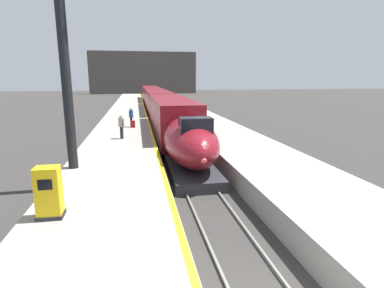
% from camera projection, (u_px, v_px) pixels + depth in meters
% --- Properties ---
extents(platform_left, '(4.80, 110.00, 1.05)m').
position_uv_depth(platform_left, '(125.00, 127.00, 29.60)').
color(platform_left, gray).
rests_on(platform_left, ground).
extents(platform_right, '(4.80, 110.00, 1.05)m').
position_uv_depth(platform_right, '(205.00, 125.00, 31.02)').
color(platform_right, gray).
rests_on(platform_right, ground).
extents(platform_left_safety_stripe, '(0.20, 107.80, 0.01)m').
position_uv_depth(platform_left_safety_stripe, '(148.00, 121.00, 29.88)').
color(platform_left_safety_stripe, yellow).
rests_on(platform_left_safety_stripe, platform_left).
extents(rail_main_left, '(0.08, 110.00, 0.12)m').
position_uv_depth(rail_main_left, '(157.00, 127.00, 32.92)').
color(rail_main_left, slate).
rests_on(rail_main_left, ground).
extents(rail_main_right, '(0.08, 110.00, 0.12)m').
position_uv_depth(rail_main_right, '(170.00, 126.00, 33.18)').
color(rail_main_right, slate).
rests_on(rail_main_right, ground).
extents(highspeed_train_main, '(2.92, 57.03, 3.60)m').
position_uv_depth(highspeed_train_main, '(158.00, 103.00, 39.97)').
color(highspeed_train_main, maroon).
rests_on(highspeed_train_main, ground).
extents(station_column_mid, '(4.00, 0.68, 10.20)m').
position_uv_depth(station_column_mid, '(62.00, 34.00, 13.17)').
color(station_column_mid, black).
rests_on(station_column_mid, platform_left).
extents(passenger_near_edge, '(0.35, 0.53, 1.69)m').
position_uv_depth(passenger_near_edge, '(131.00, 116.00, 26.36)').
color(passenger_near_edge, '#23232D').
rests_on(passenger_near_edge, platform_left).
extents(passenger_mid_platform, '(0.41, 0.46, 1.69)m').
position_uv_depth(passenger_mid_platform, '(121.00, 125.00, 21.23)').
color(passenger_mid_platform, '#23232D').
rests_on(passenger_mid_platform, platform_left).
extents(rolling_suitcase, '(0.40, 0.22, 0.98)m').
position_uv_depth(rolling_suitcase, '(133.00, 124.00, 26.12)').
color(rolling_suitcase, maroon).
rests_on(rolling_suitcase, platform_left).
extents(ticket_machine_yellow, '(0.76, 0.62, 1.60)m').
position_uv_depth(ticket_machine_yellow, '(49.00, 194.00, 9.17)').
color(ticket_machine_yellow, yellow).
rests_on(ticket_machine_yellow, platform_left).
extents(terminus_back_wall, '(36.00, 2.00, 14.00)m').
position_uv_depth(terminus_back_wall, '(144.00, 73.00, 103.17)').
color(terminus_back_wall, '#4C4742').
rests_on(terminus_back_wall, ground).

